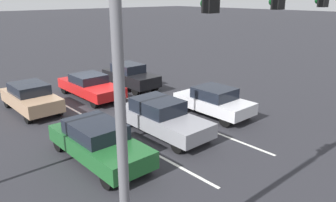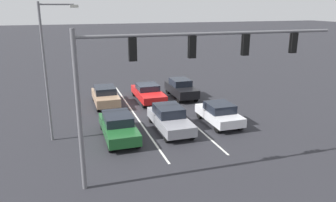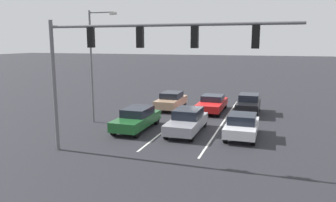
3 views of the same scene
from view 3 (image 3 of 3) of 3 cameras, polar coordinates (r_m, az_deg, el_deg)
name	(u,v)px [view 3 (image 3 of 3)]	position (r m, az deg, el deg)	size (l,w,h in m)	color
ground_plane	(208,113)	(27.01, 6.99, -2.09)	(240.00, 240.00, 0.00)	#28282D
lane_stripe_left_divider	(224,121)	(24.49, 9.72, -3.44)	(0.12, 16.68, 0.01)	silver
lane_stripe_center_divider	(181,118)	(25.17, 2.24, -2.93)	(0.12, 16.68, 0.01)	silver
car_darkgreen_rightlane_front	(137,118)	(21.79, -5.46, -3.02)	(1.79, 4.65, 1.45)	#1E5928
car_gray_midlane_front	(187,121)	(21.04, 3.33, -3.46)	(1.82, 4.67, 1.50)	gray
car_silver_leftlane_front	(242,125)	(20.44, 12.75, -4.15)	(1.82, 4.01, 1.44)	silver
car_black_leftlane_second	(249,104)	(27.20, 13.85, -0.48)	(1.71, 4.21, 1.58)	black
car_tan_rightlane_second	(171,100)	(28.18, 0.56, 0.09)	(1.79, 4.19, 1.48)	tan
car_red_midlane_second	(212,103)	(27.51, 7.71, -0.39)	(1.92, 4.77, 1.37)	red
traffic_signal_gantry	(127,51)	(15.76, -7.18, 8.56)	(12.07, 0.37, 6.83)	slate
street_lamp_right_shoulder	(94,59)	(23.64, -12.74, 7.16)	(2.12, 0.24, 7.86)	slate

